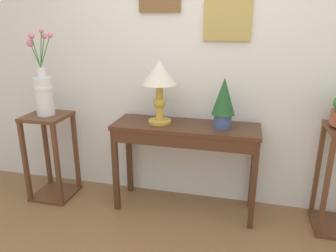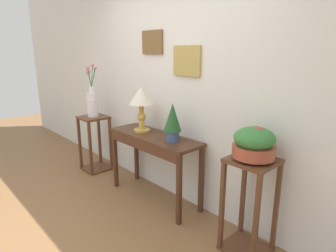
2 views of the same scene
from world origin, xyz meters
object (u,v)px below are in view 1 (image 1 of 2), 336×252
table_lamp (159,79)px  pedestal_stand_left (52,156)px  flower_vase_tall_left (43,90)px  potted_plant_on_console (224,101)px  console_table (185,139)px

table_lamp → pedestal_stand_left: bearing=-175.7°
pedestal_stand_left → flower_vase_tall_left: bearing=135.7°
potted_plant_on_console → pedestal_stand_left: 1.67m
table_lamp → flower_vase_tall_left: flower_vase_tall_left is taller
table_lamp → pedestal_stand_left: table_lamp is taller
flower_vase_tall_left → console_table: bearing=2.4°
table_lamp → pedestal_stand_left: size_ratio=0.65×
console_table → pedestal_stand_left: 1.29m
console_table → table_lamp: bearing=174.0°
flower_vase_tall_left → pedestal_stand_left: bearing=-44.3°
table_lamp → pedestal_stand_left: (-1.03, -0.08, -0.76)m
pedestal_stand_left → table_lamp: bearing=4.3°
console_table → potted_plant_on_console: size_ratio=3.01×
table_lamp → flower_vase_tall_left: bearing=-175.7°
potted_plant_on_console → pedestal_stand_left: potted_plant_on_console is taller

